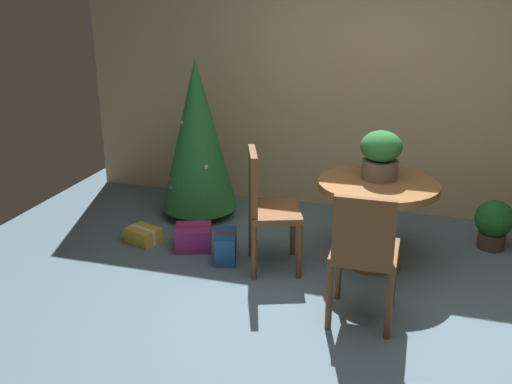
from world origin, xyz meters
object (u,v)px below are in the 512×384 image
at_px(wooden_chair_near, 364,250).
at_px(potted_plant, 494,223).
at_px(gift_box_purple, 194,237).
at_px(flower_vase, 381,153).
at_px(gift_box_gold, 143,235).
at_px(gift_box_blue, 226,246).
at_px(wooden_chair_left_near, 265,203).
at_px(round_dining_table, 376,208).
at_px(holiday_tree, 198,135).

xyz_separation_m(wooden_chair_near, potted_plant, (0.95, 1.49, -0.30)).
bearing_deg(gift_box_purple, flower_vase, 8.32).
height_order(gift_box_gold, gift_box_blue, gift_box_blue).
height_order(gift_box_purple, gift_box_gold, gift_box_purple).
xyz_separation_m(wooden_chair_left_near, wooden_chair_near, (0.83, -0.61, -0.01)).
bearing_deg(gift_box_blue, gift_box_gold, 172.33).
height_order(gift_box_blue, potted_plant, potted_plant).
bearing_deg(flower_vase, gift_box_purple, -171.68).
distance_m(round_dining_table, wooden_chair_near, 0.91).
relative_size(holiday_tree, gift_box_blue, 4.51).
bearing_deg(gift_box_purple, holiday_tree, 107.47).
bearing_deg(gift_box_blue, wooden_chair_left_near, -5.30).
xyz_separation_m(round_dining_table, wooden_chair_near, (0.00, -0.91, 0.05)).
distance_m(wooden_chair_left_near, wooden_chair_near, 1.03).
height_order(wooden_chair_left_near, gift_box_purple, wooden_chair_left_near).
xyz_separation_m(round_dining_table, gift_box_gold, (-1.97, -0.16, -0.41)).
bearing_deg(wooden_chair_near, wooden_chair_left_near, 143.53).
bearing_deg(gift_box_gold, gift_box_purple, 2.55).
bearing_deg(holiday_tree, wooden_chair_left_near, -44.14).
bearing_deg(gift_box_purple, wooden_chair_near, -27.12).
relative_size(wooden_chair_near, gift_box_purple, 2.49).
bearing_deg(wooden_chair_left_near, flower_vase, 24.91).
bearing_deg(wooden_chair_near, potted_plant, 57.57).
xyz_separation_m(flower_vase, gift_box_blue, (-1.16, -0.35, -0.79)).
relative_size(flower_vase, gift_box_gold, 1.16).
relative_size(gift_box_purple, gift_box_gold, 1.14).
xyz_separation_m(gift_box_blue, potted_plant, (2.11, 0.85, 0.12)).
relative_size(flower_vase, wooden_chair_left_near, 0.40).
xyz_separation_m(wooden_chair_left_near, gift_box_purple, (-0.68, 0.16, -0.44)).
bearing_deg(potted_plant, gift_box_gold, -165.77).
height_order(wooden_chair_near, holiday_tree, holiday_tree).
bearing_deg(round_dining_table, flower_vase, 94.16).
distance_m(wooden_chair_left_near, gift_box_blue, 0.55).
distance_m(wooden_chair_left_near, holiday_tree, 1.29).
xyz_separation_m(round_dining_table, flower_vase, (-0.01, 0.08, 0.42)).
distance_m(flower_vase, wooden_chair_near, 1.06).
bearing_deg(flower_vase, gift_box_gold, -173.04).
height_order(wooden_chair_near, gift_box_gold, wooden_chair_near).
height_order(round_dining_table, holiday_tree, holiday_tree).
distance_m(round_dining_table, potted_plant, 1.14).
bearing_deg(holiday_tree, gift_box_purple, -72.53).
relative_size(wooden_chair_near, holiday_tree, 0.61).
bearing_deg(wooden_chair_left_near, wooden_chair_near, -36.47).
distance_m(holiday_tree, gift_box_purple, 1.04).
height_order(round_dining_table, potted_plant, round_dining_table).
bearing_deg(gift_box_gold, gift_box_blue, -7.67).
relative_size(holiday_tree, gift_box_gold, 4.64).
height_order(round_dining_table, wooden_chair_near, wooden_chair_near).
distance_m(flower_vase, potted_plant, 1.27).
bearing_deg(round_dining_table, gift_box_gold, -175.37).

